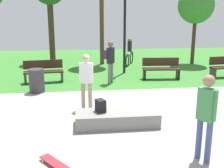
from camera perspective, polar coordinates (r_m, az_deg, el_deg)
ground_plane at (r=8.30m, az=5.71°, el=-5.69°), size 28.00×28.00×0.00m
grass_lawn at (r=16.16m, az=-0.52°, el=4.38°), size 26.60×11.56×0.01m
concrete_ledge at (r=7.29m, az=1.03°, el=-7.02°), size 2.13×0.79×0.36m
backpack_on_ledge at (r=7.19m, az=-2.35°, el=-4.44°), size 0.29×0.33×0.32m
skater_performing_trick at (r=5.64m, az=18.65°, el=-5.33°), size 0.33×0.39×1.74m
skater_watching at (r=8.31m, az=-5.26°, el=1.33°), size 0.42×0.28×1.66m
skateboard_by_ledge at (r=5.64m, az=-11.59°, el=-15.49°), size 0.65×0.75×0.08m
park_bench_by_oak at (r=11.92m, az=-13.78°, el=2.62°), size 1.65×0.67×0.91m
park_bench_center_lawn at (r=12.36m, az=9.95°, el=3.24°), size 1.63×0.59×0.91m
tree_broad_elm at (r=16.25m, az=16.75°, el=14.99°), size 1.93×1.93×4.14m
lamp_post at (r=13.16m, az=2.61°, el=12.35°), size 0.28×0.28×3.83m
trash_bin at (r=10.52m, az=-15.10°, el=0.67°), size 0.55×0.55×0.85m
pedestrian_with_backpack at (r=11.28m, az=-0.40°, el=5.26°), size 0.44×0.43×1.73m
cyclist_on_bicycle at (r=15.41m, az=3.60°, el=6.22°), size 0.75×1.71×1.52m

